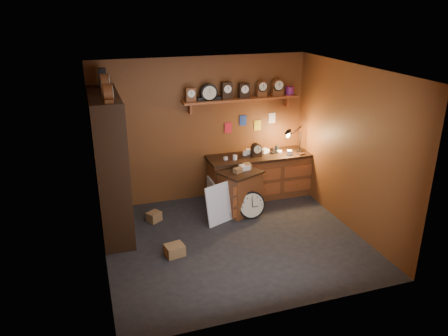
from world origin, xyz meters
TOP-DOWN VIEW (x-y plane):
  - floor at (0.00, 0.00)m, footprint 4.00×4.00m
  - room_shell at (0.04, 0.11)m, footprint 4.02×3.62m
  - shelving_unit at (-1.79, 0.98)m, footprint 0.47×1.60m
  - workbench at (1.05, 1.47)m, footprint 2.06×0.66m
  - low_cabinet at (0.45, 0.95)m, footprint 0.86×0.81m
  - big_round_clock at (0.55, 0.66)m, footprint 0.49×0.16m
  - white_panel at (-0.04, 0.67)m, footprint 0.55×0.34m
  - mini_fridge at (0.25, 1.39)m, footprint 0.47×0.49m
  - floor_box_a at (-1.00, -0.13)m, footprint 0.32×0.28m
  - floor_box_b at (-1.64, 0.45)m, footprint 0.26×0.30m
  - floor_box_c at (-1.11, 1.06)m, footprint 0.29×0.28m

SIDE VIEW (x-z plane):
  - floor at x=0.00m, z-range 0.00..0.00m
  - white_panel at x=-0.04m, z-range -0.35..0.35m
  - floor_box_b at x=-1.64m, z-range 0.00..0.13m
  - floor_box_c at x=-1.11m, z-range 0.00..0.17m
  - floor_box_a at x=-1.00m, z-range 0.00..0.17m
  - big_round_clock at x=0.55m, z-range -0.01..0.49m
  - mini_fridge at x=0.25m, z-range 0.00..0.49m
  - low_cabinet at x=0.45m, z-range -0.01..0.86m
  - workbench at x=1.05m, z-range -0.21..1.15m
  - shelving_unit at x=-1.79m, z-range -0.03..2.54m
  - room_shell at x=0.04m, z-range 0.37..3.08m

